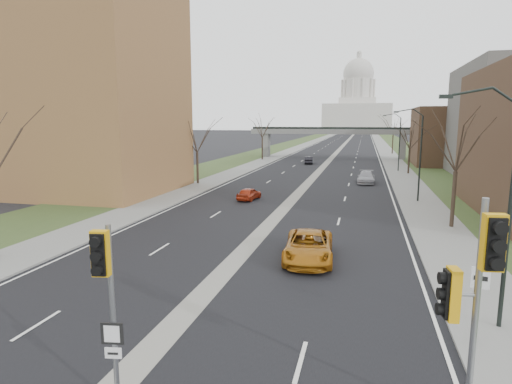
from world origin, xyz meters
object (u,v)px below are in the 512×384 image
at_px(speed_limit_sign, 479,291).
at_px(car_left_near, 249,194).
at_px(signal_pole_median, 106,288).
at_px(car_right_mid, 366,177).
at_px(signal_pole_right, 472,285).
at_px(car_right_near, 309,246).
at_px(car_left_far, 309,160).

distance_m(speed_limit_sign, car_left_near, 28.89).
xyz_separation_m(signal_pole_median, car_left_near, (-4.77, 31.04, -2.93)).
xyz_separation_m(signal_pole_median, car_right_mid, (6.34, 45.66, -2.81)).
relative_size(signal_pole_right, speed_limit_sign, 2.17).
distance_m(signal_pole_right, car_right_mid, 44.17).
relative_size(signal_pole_median, car_right_mid, 1.01).
height_order(signal_pole_median, car_right_near, signal_pole_median).
xyz_separation_m(car_right_near, car_right_mid, (3.08, 31.63, -0.05)).
distance_m(signal_pole_right, speed_limit_sign, 5.13).
distance_m(signal_pole_median, car_right_mid, 46.18).
bearing_deg(car_right_mid, car_right_near, -94.81).
distance_m(signal_pole_median, car_left_far, 68.64).
distance_m(car_left_far, car_right_mid, 24.95).
bearing_deg(speed_limit_sign, car_right_near, 140.99).
height_order(speed_limit_sign, car_left_far, speed_limit_sign).
bearing_deg(car_right_mid, speed_limit_sign, -83.97).
bearing_deg(signal_pole_median, signal_pole_right, 1.09).
xyz_separation_m(speed_limit_sign, car_left_near, (-14.75, 24.80, -1.36)).
distance_m(car_left_near, car_right_mid, 18.36).
relative_size(signal_pole_right, car_right_mid, 1.16).
bearing_deg(signal_pole_median, car_left_far, 83.34).
relative_size(car_left_far, car_right_mid, 0.79).
height_order(car_left_near, car_right_near, car_right_near).
height_order(signal_pole_right, car_left_near, signal_pole_right).
relative_size(speed_limit_sign, car_right_near, 0.48).
relative_size(signal_pole_median, car_left_far, 1.27).
bearing_deg(car_right_mid, car_left_far, 114.63).
bearing_deg(car_right_near, car_left_far, 92.62).
bearing_deg(speed_limit_sign, car_left_far, 112.68).
height_order(signal_pole_right, car_left_far, signal_pole_right).
bearing_deg(car_left_near, signal_pole_median, 106.74).
xyz_separation_m(signal_pole_median, car_right_near, (3.25, 14.03, -2.76)).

